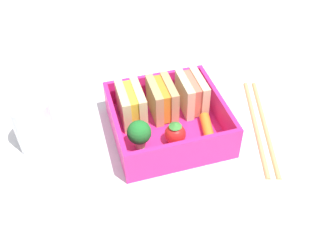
{
  "coord_description": "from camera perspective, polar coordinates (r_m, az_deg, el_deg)",
  "views": [
    {
      "loc": [
        -10.82,
        -35.96,
        37.19
      ],
      "look_at": [
        0.0,
        0.0,
        2.7
      ],
      "focal_mm": 40.0,
      "sensor_mm": 36.0,
      "label": 1
    }
  ],
  "objects": [
    {
      "name": "folded_napkin",
      "position": [
        0.44,
        6.02,
        -15.51
      ],
      "size": [
        12.87,
        11.83,
        0.4
      ],
      "primitive_type": "cube",
      "rotation": [
        0.0,
        0.0,
        -0.24
      ],
      "color": "white",
      "rests_on": "ground_plane"
    },
    {
      "name": "bento_rim",
      "position": [
        0.51,
        -0.0,
        0.33
      ],
      "size": [
        15.03,
        14.7,
        3.8
      ],
      "color": "#E92682",
      "rests_on": "bento_tray"
    },
    {
      "name": "sandwich_center_left",
      "position": [
        0.52,
        -0.91,
        2.82
      ],
      "size": [
        3.26,
        5.81,
        4.91
      ],
      "color": "tan",
      "rests_on": "bento_tray"
    },
    {
      "name": "strawberry_far_left",
      "position": [
        0.49,
        1.17,
        -2.42
      ],
      "size": [
        2.83,
        2.83,
        3.43
      ],
      "color": "red",
      "rests_on": "bento_tray"
    },
    {
      "name": "sandwich_left",
      "position": [
        0.52,
        -5.62,
        1.91
      ],
      "size": [
        3.26,
        5.81,
        4.91
      ],
      "color": "beige",
      "rests_on": "bento_tray"
    },
    {
      "name": "bento_tray",
      "position": [
        0.52,
        -0.0,
        -1.69
      ],
      "size": [
        15.03,
        14.7,
        1.2
      ],
      "primitive_type": "cube",
      "color": "#E92682",
      "rests_on": "ground_plane"
    },
    {
      "name": "drinking_glass",
      "position": [
        0.52,
        -19.7,
        -1.14
      ],
      "size": [
        5.12,
        5.12,
        7.25
      ],
      "primitive_type": "cylinder",
      "color": "white",
      "rests_on": "ground_plane"
    },
    {
      "name": "ground_plane",
      "position": [
        0.54,
        -0.0,
        -2.92
      ],
      "size": [
        120.0,
        120.0,
        2.0
      ],
      "primitive_type": "cube",
      "color": "silver"
    },
    {
      "name": "sandwich_center",
      "position": [
        0.54,
        3.63,
        3.69
      ],
      "size": [
        3.26,
        5.81,
        4.91
      ],
      "color": "beige",
      "rests_on": "bento_tray"
    },
    {
      "name": "broccoli_floret",
      "position": [
        0.48,
        -4.41,
        -2.4
      ],
      "size": [
        3.13,
        3.13,
        4.18
      ],
      "color": "#87C466",
      "rests_on": "bento_tray"
    },
    {
      "name": "carrot_stick_far_left",
      "position": [
        0.51,
        5.97,
        -1.49
      ],
      "size": [
        2.22,
        4.69,
        1.38
      ],
      "primitive_type": "cylinder",
      "rotation": [
        1.57,
        0.0,
        2.95
      ],
      "color": "orange",
      "rests_on": "bento_tray"
    },
    {
      "name": "chopstick_pair",
      "position": [
        0.55,
        13.9,
        -0.94
      ],
      "size": [
        7.72,
        19.27,
        0.7
      ],
      "color": "tan",
      "rests_on": "ground_plane"
    }
  ]
}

